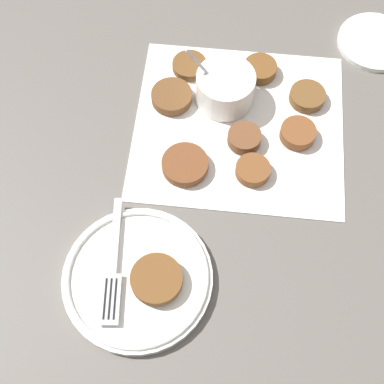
{
  "coord_description": "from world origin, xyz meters",
  "views": [
    {
      "loc": [
        0.06,
        -0.49,
        0.78
      ],
      "look_at": [
        -0.05,
        -0.13,
        0.02
      ],
      "focal_mm": 50.0,
      "sensor_mm": 36.0,
      "label": 1
    }
  ],
  "objects_px": {
    "serving_plate": "(138,278)",
    "fork": "(112,273)",
    "sauce_bowl": "(225,89)",
    "extra_saucer": "(375,42)",
    "fritter_on_plate": "(157,279)"
  },
  "relations": [
    {
      "from": "sauce_bowl",
      "to": "serving_plate",
      "type": "distance_m",
      "value": 0.36
    },
    {
      "from": "fritter_on_plate",
      "to": "extra_saucer",
      "type": "distance_m",
      "value": 0.61
    },
    {
      "from": "sauce_bowl",
      "to": "extra_saucer",
      "type": "height_order",
      "value": "sauce_bowl"
    },
    {
      "from": "fork",
      "to": "serving_plate",
      "type": "bearing_deg",
      "value": 11.33
    },
    {
      "from": "sauce_bowl",
      "to": "fork",
      "type": "xyz_separation_m",
      "value": [
        -0.07,
        -0.36,
        -0.01
      ]
    },
    {
      "from": "fork",
      "to": "fritter_on_plate",
      "type": "bearing_deg",
      "value": 7.82
    },
    {
      "from": "serving_plate",
      "to": "extra_saucer",
      "type": "xyz_separation_m",
      "value": [
        0.27,
        0.56,
        -0.01
      ]
    },
    {
      "from": "fork",
      "to": "extra_saucer",
      "type": "relative_size",
      "value": 1.41
    },
    {
      "from": "fritter_on_plate",
      "to": "fork",
      "type": "xyz_separation_m",
      "value": [
        -0.07,
        -0.01,
        -0.01
      ]
    },
    {
      "from": "sauce_bowl",
      "to": "fritter_on_plate",
      "type": "height_order",
      "value": "sauce_bowl"
    },
    {
      "from": "sauce_bowl",
      "to": "serving_plate",
      "type": "height_order",
      "value": "sauce_bowl"
    },
    {
      "from": "serving_plate",
      "to": "fork",
      "type": "xyz_separation_m",
      "value": [
        -0.04,
        -0.01,
        0.01
      ]
    },
    {
      "from": "fritter_on_plate",
      "to": "extra_saucer",
      "type": "height_order",
      "value": "fritter_on_plate"
    },
    {
      "from": "fork",
      "to": "sauce_bowl",
      "type": "bearing_deg",
      "value": 79.3
    },
    {
      "from": "sauce_bowl",
      "to": "extra_saucer",
      "type": "xyz_separation_m",
      "value": [
        0.23,
        0.21,
        -0.03
      ]
    }
  ]
}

